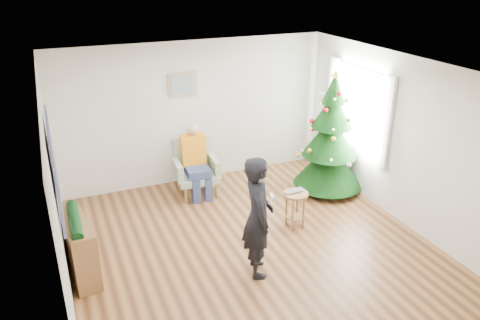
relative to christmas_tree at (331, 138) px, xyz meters
name	(u,v)px	position (x,y,z in m)	size (l,w,h in m)	color
floor	(249,244)	(-2.03, -1.11, -0.99)	(5.00, 5.00, 0.00)	brown
ceiling	(251,69)	(-2.03, -1.11, 1.61)	(5.00, 5.00, 0.00)	white
wall_back	(194,113)	(-2.03, 1.39, 0.31)	(5.00, 5.00, 0.00)	silver
wall_front	(362,265)	(-2.03, -3.61, 0.31)	(5.00, 5.00, 0.00)	silver
wall_left	(55,197)	(-4.53, -1.11, 0.31)	(5.00, 5.00, 0.00)	silver
wall_right	(397,139)	(0.47, -1.11, 0.31)	(5.00, 5.00, 0.00)	silver
window_panel	(358,109)	(0.44, -0.11, 0.51)	(0.04, 1.30, 1.40)	white
curtains	(357,109)	(0.41, -0.11, 0.51)	(0.05, 1.75, 1.50)	white
christmas_tree	(331,138)	(0.00, 0.00, 0.00)	(1.22, 1.22, 2.20)	#3F2816
stool	(295,209)	(-1.17, -0.91, -0.69)	(0.39, 0.39, 0.58)	brown
laptop	(296,192)	(-1.17, -0.91, -0.40)	(0.32, 0.21, 0.03)	silver
armchair	(196,174)	(-2.24, 0.78, -0.63)	(0.78, 0.72, 0.99)	#8BA283
seated_person	(196,160)	(-2.24, 0.73, -0.33)	(0.43, 0.61, 1.30)	navy
standing_man	(258,217)	(-2.19, -1.72, -0.16)	(0.60, 0.40, 1.66)	black
game_controller	(272,196)	(-2.01, -1.75, 0.11)	(0.04, 0.13, 0.04)	white
console	(79,248)	(-4.36, -0.89, -0.59)	(0.30, 1.00, 0.80)	brown
garland	(75,220)	(-4.36, -0.89, -0.17)	(0.14, 0.14, 0.90)	black
tapestry	(54,167)	(-4.49, -0.81, 0.56)	(0.03, 1.50, 1.15)	black
framed_picture	(183,85)	(-2.23, 1.35, 0.86)	(0.52, 0.05, 0.42)	tan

